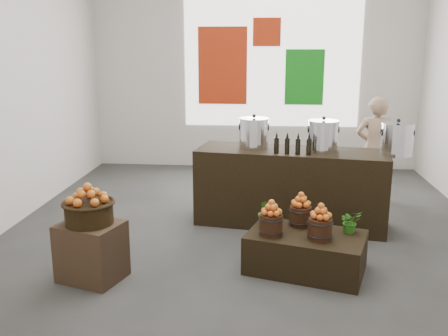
# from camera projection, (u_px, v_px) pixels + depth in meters

# --- Properties ---
(ground) EXTENTS (7.00, 7.00, 0.00)m
(ground) POSITION_uv_depth(u_px,v_px,m) (246.00, 232.00, 6.21)
(ground) COLOR #3C3C39
(ground) RESTS_ON ground
(back_wall) EXTENTS (6.00, 0.04, 4.00)m
(back_wall) POSITION_uv_depth(u_px,v_px,m) (255.00, 60.00, 9.12)
(back_wall) COLOR beige
(back_wall) RESTS_ON ground
(back_opening) EXTENTS (3.20, 0.02, 2.40)m
(back_opening) POSITION_uv_depth(u_px,v_px,m) (272.00, 60.00, 9.08)
(back_opening) COLOR white
(back_opening) RESTS_ON back_wall
(deco_red_left) EXTENTS (0.90, 0.04, 1.40)m
(deco_red_left) POSITION_uv_depth(u_px,v_px,m) (223.00, 66.00, 9.17)
(deco_red_left) COLOR #AC280D
(deco_red_left) RESTS_ON back_wall
(deco_green_right) EXTENTS (0.70, 0.04, 1.00)m
(deco_green_right) POSITION_uv_depth(u_px,v_px,m) (304.00, 77.00, 9.09)
(deco_green_right) COLOR #127816
(deco_green_right) RESTS_ON back_wall
(deco_red_upper) EXTENTS (0.50, 0.04, 0.50)m
(deco_red_upper) POSITION_uv_depth(u_px,v_px,m) (267.00, 32.00, 8.96)
(deco_red_upper) COLOR #AC280D
(deco_red_upper) RESTS_ON back_wall
(crate) EXTENTS (0.70, 0.63, 0.58)m
(crate) POSITION_uv_depth(u_px,v_px,m) (92.00, 251.00, 4.90)
(crate) COLOR #4F3924
(crate) RESTS_ON ground
(wicker_basket) EXTENTS (0.46, 0.46, 0.21)m
(wicker_basket) POSITION_uv_depth(u_px,v_px,m) (89.00, 213.00, 4.81)
(wicker_basket) COLOR black
(wicker_basket) RESTS_ON crate
(apples_in_basket) EXTENTS (0.36, 0.36, 0.19)m
(apples_in_basket) POSITION_uv_depth(u_px,v_px,m) (88.00, 193.00, 4.76)
(apples_in_basket) COLOR #AF0514
(apples_in_basket) RESTS_ON wicker_basket
(display_table) EXTENTS (1.31, 1.01, 0.40)m
(display_table) POSITION_uv_depth(u_px,v_px,m) (306.00, 252.00, 5.10)
(display_table) COLOR black
(display_table) RESTS_ON ground
(apple_bucket_front_left) EXTENTS (0.23, 0.23, 0.21)m
(apple_bucket_front_left) POSITION_uv_depth(u_px,v_px,m) (271.00, 225.00, 5.00)
(apple_bucket_front_left) COLOR #321C0D
(apple_bucket_front_left) RESTS_ON display_table
(apples_in_bucket_front_left) EXTENTS (0.17, 0.17, 0.16)m
(apples_in_bucket_front_left) POSITION_uv_depth(u_px,v_px,m) (271.00, 207.00, 4.95)
(apples_in_bucket_front_left) COLOR #AF0514
(apples_in_bucket_front_left) RESTS_ON apple_bucket_front_left
(apple_bucket_front_right) EXTENTS (0.23, 0.23, 0.21)m
(apple_bucket_front_right) POSITION_uv_depth(u_px,v_px,m) (320.00, 229.00, 4.89)
(apple_bucket_front_right) COLOR #321C0D
(apple_bucket_front_right) RESTS_ON display_table
(apples_in_bucket_front_right) EXTENTS (0.17, 0.17, 0.16)m
(apples_in_bucket_front_right) POSITION_uv_depth(u_px,v_px,m) (321.00, 211.00, 4.85)
(apples_in_bucket_front_right) COLOR #AF0514
(apples_in_bucket_front_right) RESTS_ON apple_bucket_front_right
(apple_bucket_rear) EXTENTS (0.23, 0.23, 0.21)m
(apple_bucket_rear) POSITION_uv_depth(u_px,v_px,m) (300.00, 216.00, 5.26)
(apple_bucket_rear) COLOR #321C0D
(apple_bucket_rear) RESTS_ON display_table
(apples_in_bucket_rear) EXTENTS (0.17, 0.17, 0.16)m
(apples_in_bucket_rear) POSITION_uv_depth(u_px,v_px,m) (301.00, 199.00, 5.22)
(apples_in_bucket_rear) COLOR #AF0514
(apples_in_bucket_rear) RESTS_ON apple_bucket_rear
(herb_garnish_right) EXTENTS (0.26, 0.25, 0.24)m
(herb_garnish_right) POSITION_uv_depth(u_px,v_px,m) (350.00, 221.00, 5.06)
(herb_garnish_right) COLOR #236314
(herb_garnish_right) RESTS_ON display_table
(herb_garnish_left) EXTENTS (0.19, 0.17, 0.28)m
(herb_garnish_left) POSITION_uv_depth(u_px,v_px,m) (265.00, 212.00, 5.27)
(herb_garnish_left) COLOR #236314
(herb_garnish_left) RESTS_ON display_table
(counter) EXTENTS (2.48, 1.12, 0.98)m
(counter) POSITION_uv_depth(u_px,v_px,m) (290.00, 187.00, 6.40)
(counter) COLOR black
(counter) RESTS_ON ground
(stock_pot_left) EXTENTS (0.37, 0.37, 0.37)m
(stock_pot_left) POSITION_uv_depth(u_px,v_px,m) (254.00, 134.00, 6.35)
(stock_pot_left) COLOR silver
(stock_pot_left) RESTS_ON counter
(stock_pot_center) EXTENTS (0.37, 0.37, 0.37)m
(stock_pot_center) POSITION_uv_depth(u_px,v_px,m) (323.00, 137.00, 6.15)
(stock_pot_center) COLOR silver
(stock_pot_center) RESTS_ON counter
(stock_pot_right) EXTENTS (0.37, 0.37, 0.37)m
(stock_pot_right) POSITION_uv_depth(u_px,v_px,m) (397.00, 140.00, 5.95)
(stock_pot_right) COLOR silver
(stock_pot_right) RESTS_ON counter
(oil_cruets) EXTENTS (0.35, 0.12, 0.27)m
(oil_cruets) POSITION_uv_depth(u_px,v_px,m) (290.00, 143.00, 6.03)
(oil_cruets) COLOR black
(oil_cruets) RESTS_ON counter
(shopper) EXTENTS (0.58, 0.40, 1.54)m
(shopper) POSITION_uv_depth(u_px,v_px,m) (374.00, 148.00, 7.47)
(shopper) COLOR #9C7A5F
(shopper) RESTS_ON ground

